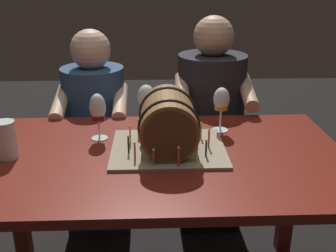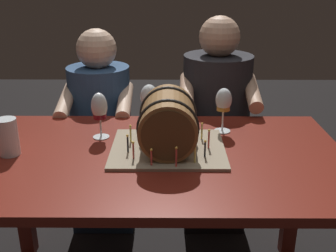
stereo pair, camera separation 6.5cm
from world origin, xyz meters
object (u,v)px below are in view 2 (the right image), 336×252
Objects in this scene: wine_glass_empty at (149,97)px; dining_table at (153,179)px; barrel_cake at (168,125)px; wine_glass_amber at (224,102)px; beer_pint at (8,139)px; person_seated_left at (102,139)px; wine_glass_red at (99,109)px; person_seated_right at (215,131)px.

dining_table is at bearing -84.98° from wine_glass_empty.
barrel_cake is at bearing 32.93° from dining_table.
dining_table is 3.38× the size of barrel_cake.
wine_glass_amber is (0.29, 0.23, 0.24)m from dining_table.
person_seated_left is at bearing 71.69° from beer_pint.
beer_pint is (-0.60, -0.05, -0.04)m from barrel_cake.
dining_table is 10.37× the size of beer_pint.
person_seated_left reaches higher than wine_glass_empty.
wine_glass_empty is 0.16× the size of person_seated_left.
beer_pint is (-0.32, -0.17, -0.06)m from wine_glass_red.
wine_glass_red is at bearing -172.22° from wine_glass_amber.
wine_glass_red and wine_glass_amber have the same top height.
person_seated_right reaches higher than wine_glass_empty.
dining_table is 8.13× the size of wine_glass_empty.
barrel_cake is 2.41× the size of wine_glass_empty.
person_seated_left is at bearing -179.95° from person_seated_right.
wine_glass_red is 0.81m from person_seated_right.
barrel_cake reaches higher than wine_glass_amber.
barrel_cake is 0.81m from person_seated_left.
wine_glass_amber reaches higher than beer_pint.
wine_glass_empty is 0.94× the size of wine_glass_red.
wine_glass_amber is 0.16× the size of person_seated_right.
dining_table is 1.25× the size of person_seated_right.
beer_pint is at bearing -163.98° from wine_glass_amber.
beer_pint is (-0.84, -0.24, -0.07)m from wine_glass_amber.
wine_glass_empty is at bearing -50.30° from person_seated_left.
dining_table is 0.76m from person_seated_left.
person_seated_right reaches higher than wine_glass_red.
barrel_cake is 2.26× the size of wine_glass_red.
wine_glass_empty is at bearing 33.46° from beer_pint.
barrel_cake is (0.06, 0.04, 0.21)m from dining_table.
wine_glass_red is 0.16× the size of person_seated_right.
dining_table is 0.57m from beer_pint.
barrel_cake is 2.26× the size of wine_glass_amber.
wine_glass_empty is (-0.09, 0.30, 0.02)m from barrel_cake.
person_seated_left is (-0.09, 0.52, -0.36)m from wine_glass_red.
wine_glass_empty is 0.57m from person_seated_left.
wine_glass_red is at bearing 144.29° from dining_table.
barrel_cake reaches higher than wine_glass_red.
dining_table is 1.32× the size of person_seated_left.
wine_glass_amber is 1.36× the size of beer_pint.
wine_glass_red is 0.17× the size of person_seated_left.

